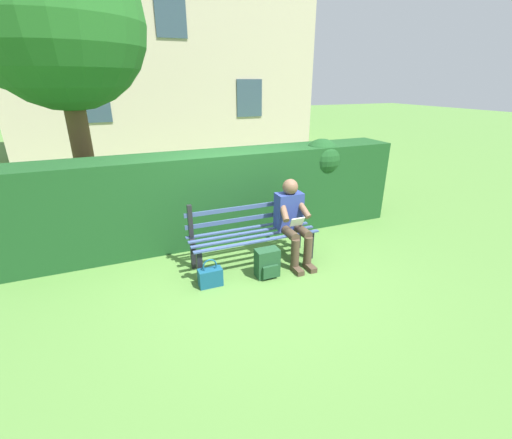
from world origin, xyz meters
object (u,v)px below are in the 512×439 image
at_px(park_bench, 251,233).
at_px(backpack, 267,263).
at_px(handbag, 210,277).
at_px(tree, 52,28).
at_px(person_seated, 292,219).

relative_size(park_bench, backpack, 4.61).
bearing_deg(backpack, handbag, -4.10).
height_order(backpack, handbag, backpack).
relative_size(park_bench, handbag, 4.75).
distance_m(tree, handbag, 4.42).
height_order(park_bench, person_seated, person_seated).
distance_m(park_bench, handbag, 0.90).
bearing_deg(park_bench, tree, -46.76).
distance_m(person_seated, tree, 4.58).
bearing_deg(park_bench, person_seated, 162.85).
xyz_separation_m(backpack, handbag, (0.77, -0.06, -0.06)).
bearing_deg(backpack, tree, -51.43).
xyz_separation_m(park_bench, person_seated, (-0.56, 0.17, 0.19)).
bearing_deg(person_seated, backpack, 30.25).
distance_m(park_bench, tree, 4.28).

